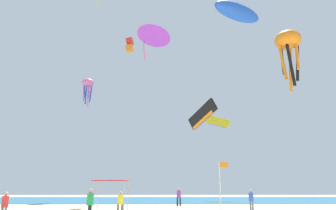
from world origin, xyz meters
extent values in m
cube|color=#1E6B93|center=(0.00, 28.26, 0.01)|extent=(110.00, 24.84, 0.03)
cylinder|color=#B2B2B7|center=(-5.65, 3.63, 1.23)|extent=(0.07, 0.07, 2.46)
cylinder|color=#B2B2B7|center=(-3.02, 3.63, 1.23)|extent=(0.07, 0.07, 2.46)
cylinder|color=#B2B2B7|center=(-5.65, 6.40, 1.23)|extent=(0.07, 0.07, 2.46)
cylinder|color=#B2B2B7|center=(-3.02, 6.40, 1.23)|extent=(0.07, 0.07, 2.46)
cube|color=red|center=(-4.34, 5.02, 2.49)|extent=(2.70, 2.85, 0.06)
cylinder|color=red|center=(-9.67, -1.71, 1.12)|extent=(0.41, 0.41, 0.68)
sphere|color=tan|center=(-9.67, -1.71, 1.58)|extent=(0.25, 0.25, 0.25)
cylinder|color=brown|center=(-3.21, 1.79, 0.38)|extent=(0.15, 0.15, 0.76)
cylinder|color=brown|center=(-2.92, 1.87, 0.38)|extent=(0.15, 0.15, 0.76)
cylinder|color=yellow|center=(-3.07, 1.83, 1.09)|extent=(0.40, 0.40, 0.66)
sphere|color=tan|center=(-3.07, 1.83, 1.55)|extent=(0.25, 0.25, 0.25)
cylinder|color=slate|center=(7.85, 6.36, 0.40)|extent=(0.16, 0.16, 0.80)
cylinder|color=slate|center=(7.73, 6.65, 0.40)|extent=(0.16, 0.16, 0.80)
cylinder|color=blue|center=(7.79, 6.51, 1.15)|extent=(0.42, 0.42, 0.69)
sphere|color=tan|center=(7.79, 6.51, 1.62)|extent=(0.26, 0.26, 0.26)
cylinder|color=black|center=(1.57, 13.22, 0.42)|extent=(0.16, 0.16, 0.84)
cylinder|color=black|center=(1.88, 13.10, 0.42)|extent=(0.16, 0.16, 0.84)
cylinder|color=purple|center=(1.72, 13.16, 1.20)|extent=(0.44, 0.44, 0.73)
sphere|color=tan|center=(1.72, 13.16, 1.71)|extent=(0.27, 0.27, 0.27)
cylinder|color=green|center=(-4.62, -0.95, 1.23)|extent=(0.45, 0.45, 0.74)
sphere|color=tan|center=(-4.62, -0.95, 1.74)|extent=(0.28, 0.28, 0.28)
cylinder|color=silver|center=(3.73, -1.25, 1.79)|extent=(0.06, 0.06, 3.58)
cube|color=orange|center=(4.03, -1.25, 3.40)|extent=(0.55, 0.02, 0.35)
cube|color=black|center=(4.15, 10.02, 9.37)|extent=(2.75, 3.92, 2.76)
cube|color=orange|center=(4.15, 10.02, 8.77)|extent=(1.85, 3.05, 1.52)
ellipsoid|color=pink|center=(-12.28, 25.89, 18.27)|extent=(2.60, 2.60, 1.36)
cylinder|color=pink|center=(-11.79, 25.58, 16.80)|extent=(0.39, 0.32, 2.11)
cylinder|color=blue|center=(-11.77, 26.15, 16.49)|extent=(0.45, 0.34, 2.74)
cylinder|color=pink|center=(-12.25, 26.46, 16.17)|extent=(0.22, 0.54, 3.36)
cylinder|color=blue|center=(-12.76, 26.20, 16.80)|extent=(0.39, 0.32, 2.11)
cylinder|color=pink|center=(-12.79, 25.62, 16.49)|extent=(0.45, 0.34, 2.74)
cylinder|color=blue|center=(-12.30, 25.31, 16.17)|extent=(0.22, 0.54, 3.36)
ellipsoid|color=blue|center=(9.41, 13.15, 23.51)|extent=(7.47, 5.68, 2.41)
cone|color=purple|center=(9.41, 13.15, 24.63)|extent=(1.49, 1.53, 0.91)
cylinder|color=yellow|center=(-7.23, 8.44, 21.82)|extent=(0.10, 0.10, 1.72)
cone|color=purple|center=(-0.85, 5.09, 16.16)|extent=(4.58, 4.59, 1.49)
cylinder|color=pink|center=(-1.89, 6.01, 15.12)|extent=(0.34, 0.36, 2.54)
cube|color=red|center=(-5.07, 20.59, 23.04)|extent=(1.25, 1.13, 1.02)
cube|color=orange|center=(-5.07, 20.59, 21.88)|extent=(1.25, 1.13, 1.02)
cube|color=yellow|center=(8.58, 26.41, 12.07)|extent=(3.98, 2.67, 2.71)
cube|color=purple|center=(8.58, 26.41, 11.47)|extent=(2.89, 2.04, 1.50)
ellipsoid|color=orange|center=(13.65, 9.02, 17.57)|extent=(3.94, 3.94, 2.03)
cylinder|color=orange|center=(14.19, 8.34, 15.38)|extent=(0.51, 0.56, 3.15)
cylinder|color=black|center=(14.50, 9.14, 14.92)|extent=(0.71, 0.37, 4.07)
cylinder|color=orange|center=(13.97, 9.81, 14.45)|extent=(0.50, 0.77, 5.01)
cylinder|color=black|center=(13.12, 9.69, 15.38)|extent=(0.51, 0.56, 3.15)
cylinder|color=orange|center=(12.81, 8.89, 14.92)|extent=(0.71, 0.37, 4.07)
cylinder|color=black|center=(13.34, 8.22, 14.45)|extent=(0.50, 0.77, 5.01)
camera|label=1|loc=(0.11, -21.71, 2.04)|focal=33.01mm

